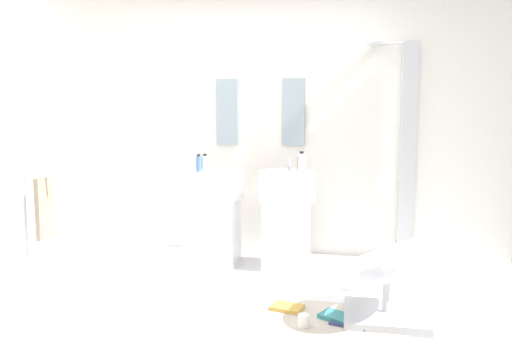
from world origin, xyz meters
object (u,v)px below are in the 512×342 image
at_px(magazine_navy, 350,323).
at_px(soap_bottle_green, 204,162).
at_px(magazine_teal, 339,317).
at_px(pedestal_sink_left, 216,211).
at_px(pedestal_sink_right, 287,214).
at_px(soap_bottle_white, 205,163).
at_px(magazine_ochre, 287,307).
at_px(soap_bottle_black, 301,163).
at_px(coffee_mug, 304,320).
at_px(shower_column, 406,148).
at_px(soap_bottle_blue, 199,164).
at_px(soap_bottle_grey, 301,162).
at_px(towel_rack, 42,210).
at_px(soap_bottle_clear, 302,163).
at_px(lounge_chair, 387,270).

height_order(magazine_navy, soap_bottle_green, soap_bottle_green).
bearing_deg(magazine_teal, pedestal_sink_left, 165.34).
relative_size(pedestal_sink_right, soap_bottle_white, 6.17).
xyz_separation_m(pedestal_sink_left, magazine_ochre, (0.79, -1.01, -0.47)).
height_order(pedestal_sink_left, soap_bottle_black, soap_bottle_black).
relative_size(coffee_mug, soap_bottle_green, 0.62).
bearing_deg(coffee_mug, soap_bottle_white, 130.55).
bearing_deg(coffee_mug, shower_column, 65.11).
distance_m(soap_bottle_blue, soap_bottle_black, 0.92).
xyz_separation_m(coffee_mug, soap_bottle_grey, (-0.16, 1.35, 0.91)).
distance_m(pedestal_sink_right, magazine_ochre, 1.12).
relative_size(pedestal_sink_left, soap_bottle_white, 6.17).
relative_size(pedestal_sink_right, towel_rack, 1.03).
height_order(pedestal_sink_right, soap_bottle_clear, soap_bottle_clear).
xyz_separation_m(pedestal_sink_right, soap_bottle_grey, (0.11, 0.07, 0.47)).
xyz_separation_m(lounge_chair, magazine_navy, (-0.24, -0.14, -0.33)).
xyz_separation_m(magazine_teal, soap_bottle_clear, (-0.36, 1.07, 0.94)).
height_order(lounge_chair, coffee_mug, lounge_chair).
xyz_separation_m(magazine_navy, soap_bottle_clear, (-0.44, 1.13, 0.95)).
xyz_separation_m(pedestal_sink_right, magazine_navy, (0.57, -1.19, -0.47)).
relative_size(shower_column, towel_rack, 2.16).
bearing_deg(magazine_teal, shower_column, 99.52).
bearing_deg(magazine_ochre, towel_rack, -170.48).
xyz_separation_m(magazine_navy, soap_bottle_black, (-0.46, 1.30, 0.93)).
relative_size(pedestal_sink_left, magazine_ochre, 4.49).
height_order(pedestal_sink_right, coffee_mug, pedestal_sink_right).
height_order(magazine_navy, soap_bottle_grey, soap_bottle_grey).
xyz_separation_m(magazine_teal, soap_bottle_green, (-1.29, 1.20, 0.92)).
distance_m(coffee_mug, soap_bottle_white, 1.78).
height_order(towel_rack, soap_bottle_clear, soap_bottle_clear).
bearing_deg(lounge_chair, magazine_navy, -149.22).
height_order(magazine_ochre, soap_bottle_green, soap_bottle_green).
bearing_deg(lounge_chair, soap_bottle_grey, 122.08).
distance_m(pedestal_sink_left, soap_bottle_clear, 0.93).
bearing_deg(soap_bottle_black, magazine_navy, -70.43).
relative_size(pedestal_sink_right, shower_column, 0.48).
xyz_separation_m(pedestal_sink_left, magazine_navy, (1.24, -1.19, -0.47)).
bearing_deg(pedestal_sink_right, magazine_ochre, -82.68).
xyz_separation_m(magazine_teal, soap_bottle_white, (-1.22, 1.01, 0.93)).
bearing_deg(coffee_mug, pedestal_sink_right, 102.03).
bearing_deg(soap_bottle_green, lounge_chair, -34.82).
bearing_deg(soap_bottle_black, lounge_chair, -58.70).
bearing_deg(soap_bottle_blue, pedestal_sink_left, 50.06).
distance_m(lounge_chair, towel_rack, 2.72).
distance_m(towel_rack, magazine_navy, 2.55).
bearing_deg(lounge_chair, shower_column, 80.31).
relative_size(soap_bottle_white, soap_bottle_grey, 0.90).
relative_size(magazine_teal, soap_bottle_green, 1.90).
height_order(towel_rack, magazine_ochre, towel_rack).
height_order(magazine_navy, coffee_mug, coffee_mug).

